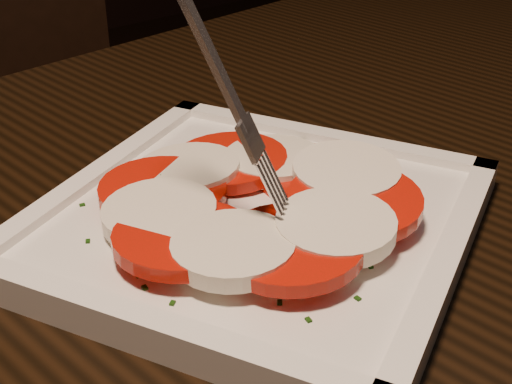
% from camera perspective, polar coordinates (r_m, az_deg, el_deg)
% --- Properties ---
extents(table, '(1.27, 0.91, 0.75)m').
position_cam_1_polar(table, '(0.51, 5.24, -12.71)').
color(table, black).
rests_on(table, ground).
extents(plate, '(0.33, 0.33, 0.01)m').
position_cam_1_polar(plate, '(0.44, -0.00, -2.54)').
color(plate, white).
rests_on(plate, table).
extents(caprese_salad, '(0.20, 0.20, 0.03)m').
position_cam_1_polar(caprese_salad, '(0.43, 0.00, -0.46)').
color(caprese_salad, red).
rests_on(caprese_salad, plate).
extents(fork, '(0.07, 0.08, 0.17)m').
position_cam_1_polar(fork, '(0.37, -5.06, 10.73)').
color(fork, white).
rests_on(fork, caprese_salad).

